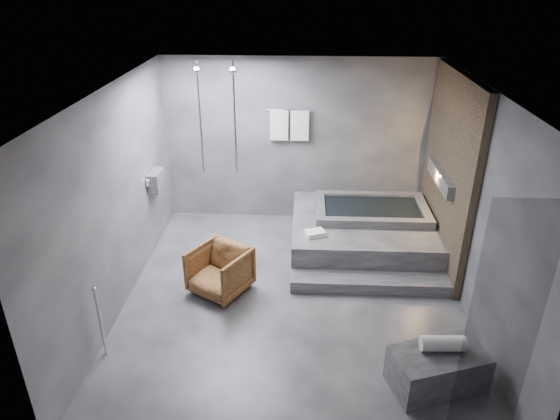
{
  "coord_description": "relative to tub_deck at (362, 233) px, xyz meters",
  "views": [
    {
      "loc": [
        0.09,
        -5.58,
        4.05
      ],
      "look_at": [
        -0.2,
        0.3,
        1.18
      ],
      "focal_mm": 32.0,
      "sensor_mm": 36.0,
      "label": 1
    }
  ],
  "objects": [
    {
      "name": "room",
      "position": [
        -0.65,
        -1.21,
        1.48
      ],
      "size": [
        5.0,
        5.04,
        2.82
      ],
      "color": "#323235",
      "rests_on": "ground"
    },
    {
      "name": "tub_deck",
      "position": [
        0.0,
        0.0,
        0.0
      ],
      "size": [
        2.2,
        2.0,
        0.5
      ],
      "primitive_type": "cube",
      "color": "#37373A",
      "rests_on": "ground"
    },
    {
      "name": "tub_step",
      "position": [
        0.0,
        -1.18,
        -0.16
      ],
      "size": [
        2.2,
        0.36,
        0.18
      ],
      "primitive_type": "cube",
      "color": "#37373A",
      "rests_on": "ground"
    },
    {
      "name": "concrete_bench",
      "position": [
        0.51,
        -2.95,
        -0.03
      ],
      "size": [
        1.09,
        0.81,
        0.44
      ],
      "primitive_type": "cube",
      "rotation": [
        0.0,
        0.0,
        0.32
      ],
      "color": "#2E2F31",
      "rests_on": "ground"
    },
    {
      "name": "driftwood_chair",
      "position": [
        -2.06,
        -1.33,
        0.08
      ],
      "size": [
        0.97,
        0.98,
        0.66
      ],
      "primitive_type": "imported",
      "rotation": [
        0.0,
        0.0,
        -0.53
      ],
      "color": "#482812",
      "rests_on": "ground"
    },
    {
      "name": "rolled_towel",
      "position": [
        0.54,
        -2.89,
        0.27
      ],
      "size": [
        0.47,
        0.18,
        0.17
      ],
      "primitive_type": "cylinder",
      "rotation": [
        0.0,
        1.57,
        0.04
      ],
      "color": "silver",
      "rests_on": "concrete_bench"
    },
    {
      "name": "deck_towel",
      "position": [
        -0.76,
        -0.59,
        0.29
      ],
      "size": [
        0.33,
        0.29,
        0.07
      ],
      "primitive_type": "cube",
      "rotation": [
        0.0,
        0.0,
        0.37
      ],
      "color": "white",
      "rests_on": "tub_deck"
    }
  ]
}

